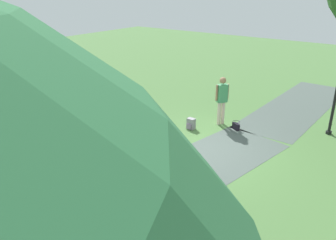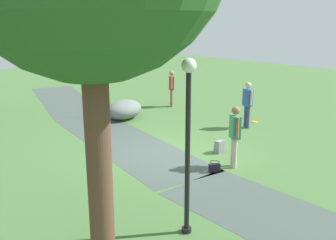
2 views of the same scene
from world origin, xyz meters
name	(u,v)px [view 1 (image 1 of 2)]	position (x,y,z in m)	size (l,w,h in m)	color
ground_plane	(205,149)	(0.00, 0.00, 0.00)	(48.00, 48.00, 0.00)	#486F3A
footpath_segment_near	(298,106)	(-6.00, 1.09, 0.00)	(8.07, 2.59, 0.01)	#45504B
footpath_segment_mid	(177,177)	(1.94, 0.29, 0.00)	(8.29, 3.69, 0.01)	#45504B
lawn_boulder	(57,181)	(4.41, -1.60, 0.41)	(1.72, 2.06, 0.81)	slate
woman_with_handbag	(222,97)	(-2.15, -0.62, 1.06)	(0.44, 0.40, 1.81)	beige
man_near_boulder	(109,93)	(0.00, -4.27, 1.06)	(0.50, 0.34, 1.81)	navy
handbag_on_grass	(236,126)	(-2.02, 0.08, 0.14)	(0.37, 0.37, 0.31)	black
backpack_by_boulder	(9,204)	(5.48, -2.00, 0.19)	(0.31, 0.32, 0.40)	gray
spare_backpack_on_lawn	(191,124)	(-1.10, -1.26, 0.19)	(0.28, 0.29, 0.40)	gray
frisbee_on_grass	(90,116)	(0.23, -5.21, 0.01)	(0.26, 0.26, 0.02)	gold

